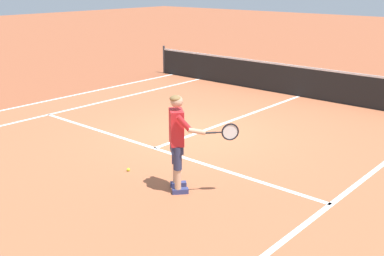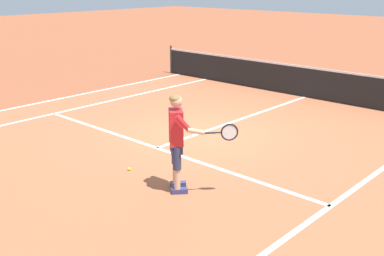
% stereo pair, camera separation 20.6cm
% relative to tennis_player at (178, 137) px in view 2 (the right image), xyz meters
% --- Properties ---
extents(ground_plane, '(80.00, 80.00, 0.00)m').
position_rel_tennis_player_xyz_m(ground_plane, '(-1.85, 2.64, -0.99)').
color(ground_plane, '#9E5133').
extents(court_inner_surface, '(10.98, 11.34, 0.00)m').
position_rel_tennis_player_xyz_m(court_inner_surface, '(-1.85, 2.17, -0.99)').
color(court_inner_surface, '#B2603D').
rests_on(court_inner_surface, ground).
extents(line_service, '(8.23, 0.10, 0.01)m').
position_rel_tennis_player_xyz_m(line_service, '(-1.85, 1.24, -0.99)').
color(line_service, white).
rests_on(line_service, ground).
extents(line_centre_service, '(0.10, 6.40, 0.01)m').
position_rel_tennis_player_xyz_m(line_centre_service, '(-1.85, 4.44, -0.99)').
color(line_centre_service, white).
rests_on(line_centre_service, ground).
extents(line_singles_left, '(0.10, 10.94, 0.01)m').
position_rel_tennis_player_xyz_m(line_singles_left, '(-5.97, 2.17, -0.99)').
color(line_singles_left, white).
rests_on(line_singles_left, ground).
extents(line_singles_right, '(0.10, 10.94, 0.01)m').
position_rel_tennis_player_xyz_m(line_singles_right, '(2.26, 2.17, -0.99)').
color(line_singles_right, white).
rests_on(line_singles_right, ground).
extents(line_doubles_left, '(0.10, 10.94, 0.01)m').
position_rel_tennis_player_xyz_m(line_doubles_left, '(-7.34, 2.17, -0.99)').
color(line_doubles_left, white).
rests_on(line_doubles_left, ground).
extents(tennis_net, '(11.96, 0.08, 1.07)m').
position_rel_tennis_player_xyz_m(tennis_net, '(-1.85, 7.64, -0.49)').
color(tennis_net, '#333338').
rests_on(tennis_net, ground).
extents(tennis_player, '(1.13, 0.79, 1.71)m').
position_rel_tennis_player_xyz_m(tennis_player, '(0.00, 0.00, 0.00)').
color(tennis_player, navy).
rests_on(tennis_player, ground).
extents(tennis_ball_near_feet, '(0.07, 0.07, 0.07)m').
position_rel_tennis_player_xyz_m(tennis_ball_near_feet, '(-1.32, -0.00, -0.96)').
color(tennis_ball_near_feet, '#CCE02D').
rests_on(tennis_ball_near_feet, ground).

